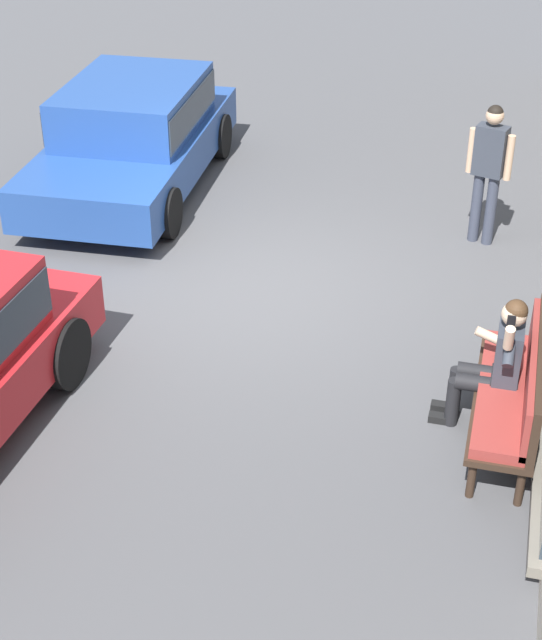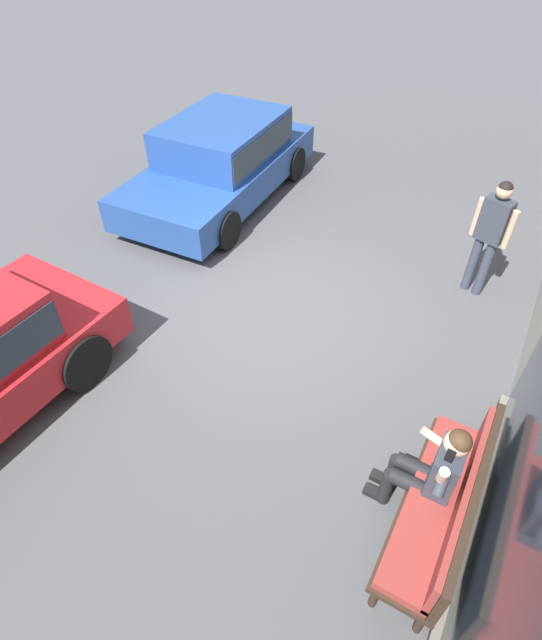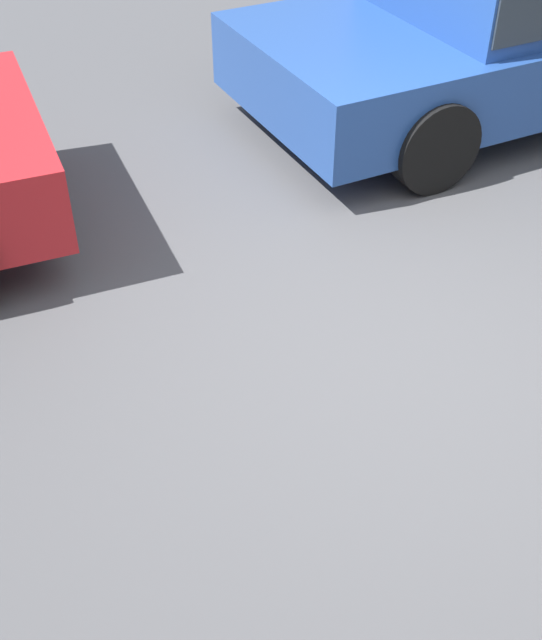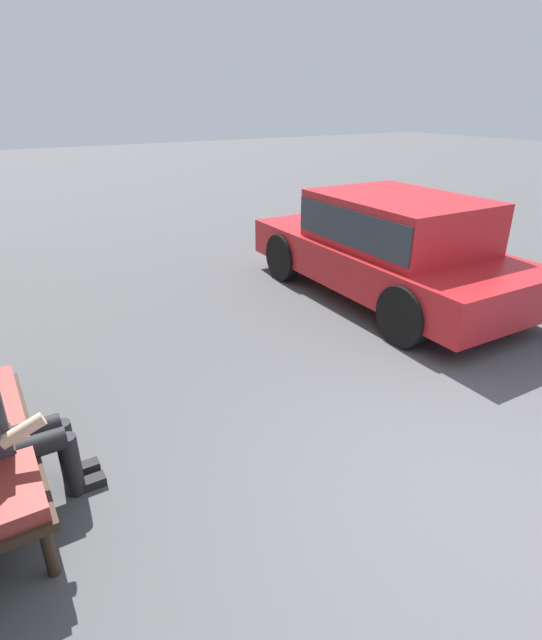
# 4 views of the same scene
# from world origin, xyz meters

# --- Properties ---
(ground_plane) EXTENTS (60.00, 60.00, 0.00)m
(ground_plane) POSITION_xyz_m (0.00, 0.00, 0.00)
(ground_plane) COLOR #4C4C4F
(parked_car_near) EXTENTS (4.33, 2.14, 1.42)m
(parked_car_near) POSITION_xyz_m (-2.36, -2.37, 0.77)
(parked_car_near) COLOR #23478E
(parked_car_near) RESTS_ON ground_plane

